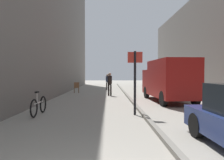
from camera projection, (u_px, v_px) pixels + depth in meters
ground_plane at (106, 99)px, 14.09m from camera, size 80.00×80.00×0.00m
kerb_strip at (129, 98)px, 14.12m from camera, size 0.16×40.00×0.12m
pedestrian_main_foreground at (110, 82)px, 16.06m from camera, size 0.34×0.25×1.76m
pedestrian_mid_block at (107, 81)px, 22.10m from camera, size 0.33×0.21×1.65m
delivery_van at (168, 80)px, 12.68m from camera, size 2.20×5.39×2.49m
street_sign_post at (135, 77)px, 8.56m from camera, size 0.60×0.10×2.60m
bicycle_leaning at (39, 106)px, 8.53m from camera, size 0.10×1.77×0.98m
cafe_chair_near_window at (77, 87)px, 18.45m from camera, size 0.52×0.52×0.94m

